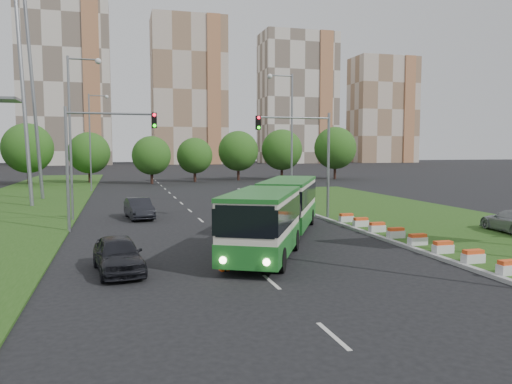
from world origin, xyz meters
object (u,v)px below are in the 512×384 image
object	(u,v)px
articulated_bus	(272,211)
car_left_far	(139,208)
traffic_mast_median	(308,149)
shopping_trolley	(224,263)
traffic_mast_left	(93,149)
pedestrian	(248,248)
car_left_near	(118,254)

from	to	relation	value
articulated_bus	car_left_far	bearing A→B (deg)	147.99
traffic_mast_median	car_left_far	world-z (taller)	traffic_mast_median
shopping_trolley	car_left_far	bearing A→B (deg)	87.24
articulated_bus	shopping_trolley	world-z (taller)	articulated_bus
traffic_mast_left	car_left_far	bearing A→B (deg)	59.79
articulated_bus	shopping_trolley	distance (m)	7.45
traffic_mast_left	traffic_mast_median	bearing A→B (deg)	3.77
articulated_bus	pedestrian	xyz separation A→B (m)	(-2.89, -5.67, -0.90)
car_left_far	shopping_trolley	distance (m)	18.00
car_left_far	traffic_mast_median	bearing A→B (deg)	-26.33
shopping_trolley	pedestrian	bearing A→B (deg)	6.11
traffic_mast_left	pedestrian	distance (m)	14.87
car_left_far	pedestrian	xyz separation A→B (m)	(4.15, -17.36, 0.09)
car_left_near	pedestrian	xyz separation A→B (m)	(5.67, -0.53, 0.08)
pedestrian	shopping_trolley	xyz separation A→B (m)	(-1.18, -0.39, -0.54)
articulated_bus	pedestrian	bearing A→B (deg)	-90.10
traffic_mast_left	car_left_near	bearing A→B (deg)	-83.00
car_left_far	shopping_trolley	size ratio (longest dim) A/B	7.12
traffic_mast_left	shopping_trolley	xyz separation A→B (m)	(5.93, -12.66, -5.02)
car_left_far	shopping_trolley	bearing A→B (deg)	-88.29
car_left_near	car_left_far	world-z (taller)	car_left_near
shopping_trolley	traffic_mast_median	bearing A→B (deg)	43.72
traffic_mast_median	pedestrian	bearing A→B (deg)	-121.23
articulated_bus	car_left_far	xyz separation A→B (m)	(-7.04, 11.69, -0.99)
traffic_mast_left	articulated_bus	bearing A→B (deg)	-33.38
traffic_mast_left	car_left_near	world-z (taller)	traffic_mast_left
car_left_far	pedestrian	world-z (taller)	pedestrian
car_left_near	pedestrian	world-z (taller)	pedestrian
car_left_near	shopping_trolley	bearing A→B (deg)	-19.29
traffic_mast_left	car_left_near	xyz separation A→B (m)	(1.44, -11.74, -4.56)
car_left_near	shopping_trolley	distance (m)	4.60
pedestrian	traffic_mast_left	bearing A→B (deg)	20.74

